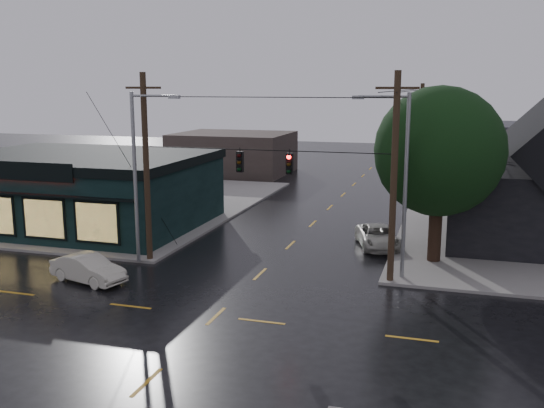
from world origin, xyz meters
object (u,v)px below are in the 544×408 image
(utility_pole_ne, at_px, (390,283))
(suv_silver, at_px, (378,237))
(utility_pole_nw, at_px, (150,261))
(sedan_cream, at_px, (88,269))
(corner_tree, at_px, (439,152))

(utility_pole_ne, distance_m, suv_silver, 6.71)
(utility_pole_nw, bearing_deg, suv_silver, 29.38)
(utility_pole_ne, relative_size, sedan_cream, 2.49)
(utility_pole_ne, height_order, sedan_cream, utility_pole_ne)
(utility_pole_nw, bearing_deg, utility_pole_ne, 0.00)
(utility_pole_ne, relative_size, suv_silver, 2.18)
(suv_silver, bearing_deg, utility_pole_ne, -95.66)
(sedan_cream, bearing_deg, corner_tree, -47.33)
(utility_pole_ne, bearing_deg, sedan_cream, -163.87)
(suv_silver, bearing_deg, utility_pole_nw, -168.40)
(corner_tree, bearing_deg, sedan_cream, -152.99)
(utility_pole_nw, height_order, utility_pole_ne, same)
(corner_tree, relative_size, sedan_cream, 2.29)
(utility_pole_nw, distance_m, suv_silver, 13.32)
(utility_pole_ne, height_order, suv_silver, utility_pole_ne)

